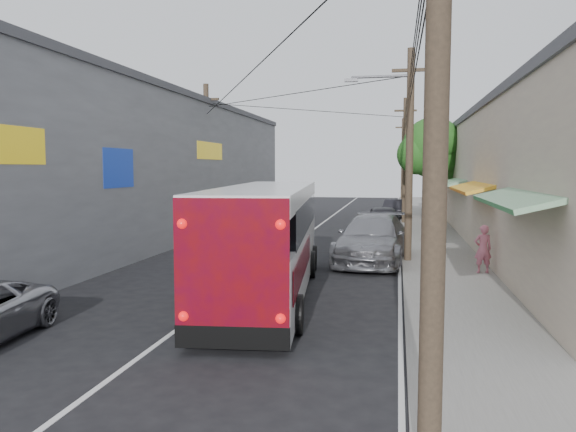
# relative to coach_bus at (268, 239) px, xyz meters

# --- Properties ---
(ground) EXTENTS (120.00, 120.00, 0.00)m
(ground) POSITION_rel_coach_bus_xyz_m (-1.19, -6.84, -1.60)
(ground) COLOR black
(ground) RESTS_ON ground
(sidewalk) EXTENTS (3.00, 80.00, 0.12)m
(sidewalk) POSITION_rel_coach_bus_xyz_m (5.31, 13.16, -1.54)
(sidewalk) COLOR slate
(sidewalk) RESTS_ON ground
(building_right) EXTENTS (7.09, 40.00, 6.25)m
(building_right) POSITION_rel_coach_bus_xyz_m (9.80, 15.16, 1.55)
(building_right) COLOR #AF9D8B
(building_right) RESTS_ON ground
(building_left) EXTENTS (7.20, 36.00, 7.25)m
(building_left) POSITION_rel_coach_bus_xyz_m (-9.69, 11.15, 2.05)
(building_left) COLOR gray
(building_left) RESTS_ON ground
(utility_poles) EXTENTS (11.80, 45.28, 8.00)m
(utility_poles) POSITION_rel_coach_bus_xyz_m (1.94, 13.48, 2.53)
(utility_poles) COLOR #473828
(utility_poles) RESTS_ON ground
(street_tree) EXTENTS (4.40, 4.00, 6.60)m
(street_tree) POSITION_rel_coach_bus_xyz_m (5.68, 19.17, 3.07)
(street_tree) COLOR #3F2B19
(street_tree) RESTS_ON ground
(coach_bus) EXTENTS (3.35, 10.91, 3.09)m
(coach_bus) POSITION_rel_coach_bus_xyz_m (0.00, 0.00, 0.00)
(coach_bus) COLOR silver
(coach_bus) RESTS_ON ground
(parked_suv) EXTENTS (3.01, 6.30, 1.77)m
(parked_suv) POSITION_rel_coach_bus_xyz_m (2.70, 6.16, -0.72)
(parked_suv) COLOR gray
(parked_suv) RESTS_ON ground
(parked_car_mid) EXTENTS (2.27, 4.73, 1.56)m
(parked_car_mid) POSITION_rel_coach_bus_xyz_m (2.88, 15.19, -0.82)
(parked_car_mid) COLOR #29282E
(parked_car_mid) RESTS_ON ground
(parked_car_far) EXTENTS (1.91, 4.24, 1.35)m
(parked_car_far) POSITION_rel_coach_bus_xyz_m (3.41, 25.29, -0.93)
(parked_car_far) COLOR #222127
(parked_car_far) RESTS_ON ground
(pedestrian_near) EXTENTS (0.65, 0.50, 1.61)m
(pedestrian_near) POSITION_rel_coach_bus_xyz_m (6.41, 3.94, -0.68)
(pedestrian_near) COLOR #D57088
(pedestrian_near) RESTS_ON sidewalk
(pedestrian_far) EXTENTS (1.09, 1.02, 1.78)m
(pedestrian_far) POSITION_rel_coach_bus_xyz_m (5.10, 9.36, -0.59)
(pedestrian_far) COLOR #8EB2CE
(pedestrian_far) RESTS_ON sidewalk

